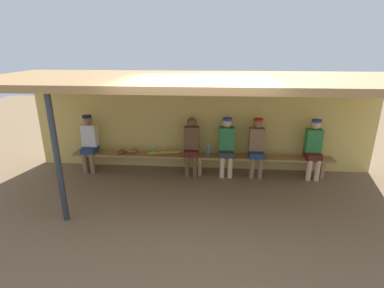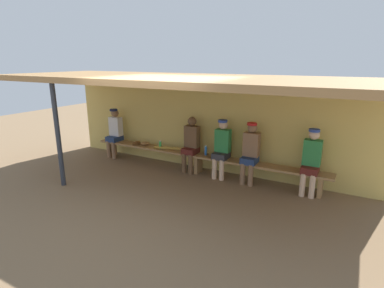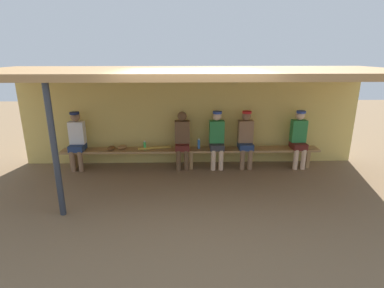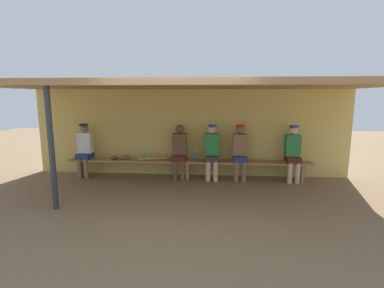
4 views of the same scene
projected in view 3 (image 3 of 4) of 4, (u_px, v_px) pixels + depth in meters
ground_plane at (193, 197)px, 5.63m from camera, size 24.00×24.00×0.00m
back_wall at (191, 118)px, 7.22m from camera, size 8.00×0.20×2.20m
dugout_roof at (192, 72)px, 5.64m from camera, size 8.00×2.80×0.12m
support_post at (55, 152)px, 4.72m from camera, size 0.10×0.10×2.20m
bench at (191, 152)px, 6.99m from camera, size 6.00×0.36×0.46m
player_in_white at (299, 136)px, 6.96m from camera, size 0.34×0.42×1.34m
player_near_post at (246, 137)px, 6.93m from camera, size 0.34×0.42×1.34m
player_rightmost at (77, 138)px, 6.82m from camera, size 0.34×0.42×1.34m
player_middle at (217, 137)px, 6.91m from camera, size 0.34×0.42×1.34m
player_shirtless_tan at (182, 138)px, 6.89m from camera, size 0.34×0.42×1.34m
water_bottle_blue at (145, 146)px, 6.88m from camera, size 0.06×0.06×0.21m
water_bottle_clear at (199, 144)px, 6.97m from camera, size 0.06×0.06×0.24m
baseball_glove_dark_brown at (122, 147)px, 6.95m from camera, size 0.29×0.29×0.09m
baseball_glove_tan at (111, 148)px, 6.88m from camera, size 0.20×0.26×0.09m
baseball_bat at (154, 148)px, 6.94m from camera, size 0.76×0.21×0.07m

